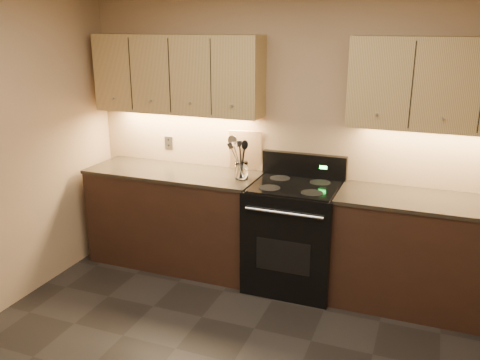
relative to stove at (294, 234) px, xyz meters
name	(u,v)px	position (x,y,z in m)	size (l,w,h in m)	color
wall_back	(298,134)	(-0.08, 0.32, 0.82)	(4.00, 0.04, 2.60)	tan
counter_left	(175,217)	(-1.18, 0.02, -0.01)	(1.62, 0.62, 0.93)	black
counter_right	(427,254)	(1.10, 0.02, -0.01)	(1.46, 0.62, 0.93)	black
stove	(294,234)	(0.00, 0.00, 0.00)	(0.76, 0.68, 1.14)	black
upper_cab_left	(177,74)	(-1.18, 0.17, 1.32)	(1.60, 0.30, 0.70)	tan
upper_cab_right	(447,85)	(1.10, 0.17, 1.32)	(1.44, 0.30, 0.70)	tan
outlet_plate	(169,142)	(-1.38, 0.31, 0.64)	(0.09, 0.01, 0.12)	#B2B5BA
utensil_crock	(241,171)	(-0.50, 0.02, 0.52)	(0.15, 0.15, 0.15)	white
cutting_board	(246,150)	(-0.56, 0.28, 0.64)	(0.30, 0.02, 0.38)	tan
wooden_spoon	(238,160)	(-0.53, 0.00, 0.62)	(0.06, 0.06, 0.30)	tan
black_spoon	(241,157)	(-0.51, 0.04, 0.64)	(0.06, 0.06, 0.34)	black
black_turner	(242,159)	(-0.49, 0.00, 0.63)	(0.08, 0.08, 0.33)	black
steel_spatula	(244,158)	(-0.47, 0.03, 0.64)	(0.08, 0.08, 0.34)	silver
steel_skimmer	(243,158)	(-0.48, 0.00, 0.65)	(0.09, 0.09, 0.36)	silver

